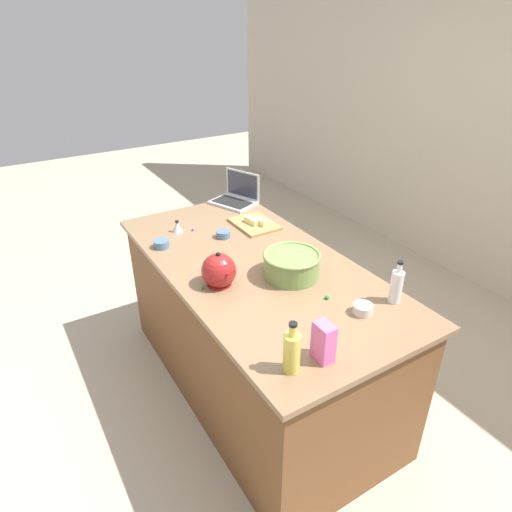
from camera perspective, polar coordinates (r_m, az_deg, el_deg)
The scene contains 23 objects.
ground_plane at distance 3.06m, azimuth 0.00°, elevation -15.80°, with size 12.00×12.00×0.00m, color #B7A88E.
island_counter at distance 2.76m, azimuth 0.00°, elevation -9.11°, with size 1.94×0.96×0.90m.
laptop at distance 3.32m, azimuth -2.52°, elevation 7.54°, with size 0.37×0.33×0.22m.
mixing_bowl_large at distance 2.37m, azimuth 4.51°, elevation -1.07°, with size 0.31×0.31×0.13m.
bottle_oil at distance 1.77m, azimuth 4.55°, elevation -11.98°, with size 0.07×0.07×0.23m.
bottle_vinegar at distance 2.25m, azimuth 17.34°, elevation -3.62°, with size 0.06×0.06×0.22m.
kettle at distance 2.30m, azimuth -4.71°, elevation -1.90°, with size 0.21×0.18×0.20m.
cutting_board at distance 2.96m, azimuth -0.21°, elevation 4.07°, with size 0.32×0.24×0.02m, color #AD7F4C.
butter_stick_left at distance 2.95m, azimuth -0.61°, elevation 4.47°, with size 0.11×0.04×0.04m, color #F4E58C.
butter_stick_right at distance 2.93m, azimuth 0.58°, elevation 4.37°, with size 0.11×0.04×0.04m, color #F4E58C.
ramekin_small at distance 2.81m, azimuth -4.11°, elevation 2.79°, with size 0.09×0.09×0.04m, color slate.
ramekin_medium at distance 2.16m, azimuth 13.36°, elevation -6.54°, with size 0.09×0.09×0.05m, color beige.
ramekin_wide at distance 2.74m, azimuth -11.88°, elevation 1.51°, with size 0.09×0.09×0.05m, color slate.
kitchen_timer at distance 2.91m, azimuth -9.93°, elevation 3.68°, with size 0.07×0.07×0.08m.
candy_bag at distance 1.84m, azimuth 8.53°, elevation -10.73°, with size 0.09×0.06×0.17m, color pink.
candy_0 at distance 2.24m, azimuth 8.98°, elevation -5.16°, with size 0.02×0.02×0.02m, color green.
candy_1 at distance 2.58m, azimuth -4.38°, elevation -0.06°, with size 0.02×0.02×0.02m, color orange.
candy_2 at distance 2.66m, azimuth 1.46°, elevation 1.04°, with size 0.02×0.02×0.02m, color yellow.
candy_3 at distance 2.48m, azimuth -4.71°, elevation -1.34°, with size 0.01×0.01×0.01m, color green.
candy_4 at distance 2.92m, azimuth -7.99°, elevation 3.32°, with size 0.02×0.02×0.02m, color #CC3399.
candy_5 at distance 2.45m, azimuth -3.73°, elevation -1.64°, with size 0.02×0.02×0.02m, color red.
candy_6 at distance 1.88m, azimuth 5.36°, elevation -12.58°, with size 0.02×0.02×0.02m, color red.
candy_7 at distance 2.30m, azimuth -6.82°, elevation -4.00°, with size 0.02×0.02×0.02m, color green.
Camera 1 is at (1.86, -1.14, 2.15)m, focal length 31.60 mm.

